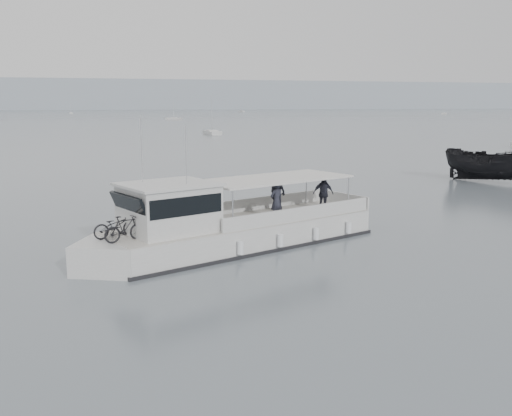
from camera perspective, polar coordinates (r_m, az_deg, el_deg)
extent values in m
plane|color=slate|center=(26.98, -13.14, -2.56)|extent=(1400.00, 1400.00, 0.00)
cube|color=#939EA8|center=(586.35, -15.99, 10.82)|extent=(1400.00, 90.00, 28.00)
cube|color=silver|center=(24.07, -1.15, -2.76)|extent=(12.26, 7.40, 1.29)
cube|color=silver|center=(21.18, -14.28, -4.92)|extent=(3.00, 3.00, 1.29)
cube|color=beige|center=(23.93, -1.15, -1.25)|extent=(12.26, 7.40, 0.06)
cube|color=black|center=(24.16, -1.14, -3.68)|extent=(12.49, 7.58, 0.18)
cube|color=silver|center=(26.14, 0.00, 0.41)|extent=(7.42, 3.06, 0.60)
cube|color=silver|center=(23.83, 4.51, -0.60)|extent=(7.42, 3.06, 0.60)
cube|color=silver|center=(27.75, 8.71, 0.88)|extent=(1.28, 2.99, 0.60)
cube|color=silver|center=(21.86, -8.72, -0.10)|extent=(3.95, 3.68, 1.79)
cube|color=black|center=(21.15, -12.39, -0.17)|extent=(1.44, 2.52, 1.15)
cube|color=black|center=(21.81, -8.75, 0.67)|extent=(3.78, 3.64, 0.70)
cube|color=silver|center=(21.71, -8.79, 2.35)|extent=(4.21, 3.94, 0.10)
cube|color=silver|center=(24.63, 1.81, 2.95)|extent=(7.39, 5.29, 0.08)
cylinder|color=silver|center=(21.75, -2.35, -0.24)|extent=(0.08, 0.08, 1.64)
cylinder|color=silver|center=(24.04, -6.19, 0.73)|extent=(0.08, 0.08, 1.64)
cylinder|color=silver|center=(25.90, 9.22, 1.36)|extent=(0.08, 0.08, 1.64)
cylinder|color=silver|center=(27.85, 5.04, 2.08)|extent=(0.08, 0.08, 1.64)
cylinder|color=silver|center=(22.08, -11.38, 5.78)|extent=(0.04, 0.04, 2.59)
cylinder|color=silver|center=(21.18, -7.01, 5.18)|extent=(0.04, 0.04, 2.19)
cylinder|color=white|center=(21.83, -1.56, -4.01)|extent=(0.31, 0.31, 0.50)
cylinder|color=white|center=(23.02, 2.45, -3.25)|extent=(0.31, 0.31, 0.50)
cylinder|color=white|center=(24.32, 6.04, -2.56)|extent=(0.31, 0.31, 0.50)
cylinder|color=white|center=(25.70, 9.25, -1.93)|extent=(0.31, 0.31, 0.50)
imported|color=black|center=(21.44, -13.86, -1.71)|extent=(1.80, 1.19, 0.90)
imported|color=black|center=(20.72, -12.97, -2.02)|extent=(1.62, 1.00, 0.94)
imported|color=#262833|center=(23.69, 2.06, 0.68)|extent=(0.71, 0.60, 1.67)
imported|color=#262833|center=(25.77, 2.19, 1.47)|extent=(0.96, 1.02, 1.67)
imported|color=#262833|center=(25.88, 6.73, 1.45)|extent=(0.99, 0.43, 1.67)
imported|color=#262833|center=(27.27, 6.77, 1.90)|extent=(1.11, 1.24, 1.67)
imported|color=black|center=(47.05, 22.34, 4.06)|extent=(6.13, 7.28, 2.71)
cube|color=silver|center=(349.30, -18.03, 9.00)|extent=(2.30, 5.57, 0.75)
cube|color=silver|center=(349.30, -18.03, 9.05)|extent=(1.71, 2.05, 0.45)
cylinder|color=silver|center=(349.27, -18.06, 9.54)|extent=(0.08, 0.08, 5.95)
cube|color=silver|center=(111.53, -4.41, 7.50)|extent=(2.62, 6.52, 0.75)
cube|color=silver|center=(111.51, -4.41, 7.67)|extent=(1.98, 2.38, 0.45)
cylinder|color=silver|center=(111.40, -4.44, 9.45)|extent=(0.08, 0.08, 6.99)
cube|color=silver|center=(406.06, -1.47, 9.63)|extent=(3.78, 6.62, 0.75)
cube|color=silver|center=(406.06, -1.47, 9.68)|extent=(2.34, 2.63, 0.45)
cube|color=silver|center=(329.89, 18.29, 8.93)|extent=(6.39, 6.89, 0.75)
cube|color=silver|center=(329.88, 18.30, 8.99)|extent=(3.14, 3.19, 0.45)
cylinder|color=silver|center=(329.84, 18.34, 9.67)|extent=(0.08, 0.08, 7.85)
cube|color=silver|center=(215.87, -8.21, 8.83)|extent=(6.10, 4.72, 0.75)
cube|color=silver|center=(215.86, -8.21, 8.91)|extent=(2.65, 2.51, 0.45)
cylinder|color=silver|center=(215.80, -8.23, 9.78)|extent=(0.08, 0.08, 6.57)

